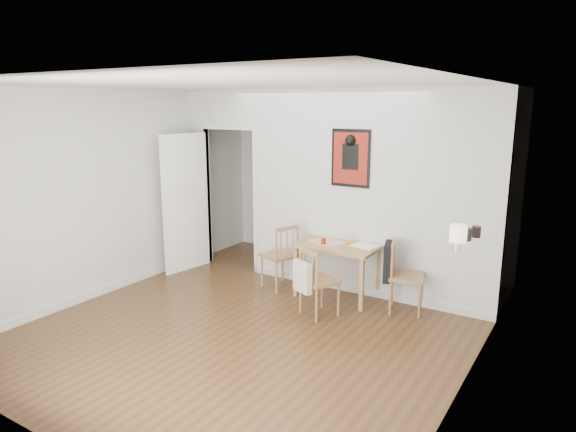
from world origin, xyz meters
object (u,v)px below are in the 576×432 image
Objects in this scene: dining_table at (338,251)px; bookshelf at (281,193)px; notebook at (365,246)px; chair_left at (280,256)px; chair_right at (405,276)px; mantel_lamp at (458,235)px; fireplace at (469,300)px; ceramic_jar_a at (466,234)px; orange_fruit at (351,242)px; red_glass at (323,241)px; ceramic_jar_b at (476,232)px; chair_front at (319,281)px.

bookshelf is (-1.67, 1.27, 0.40)m from dining_table.
notebook is at bearing 14.67° from dining_table.
chair_right is (1.68, 0.11, 0.00)m from chair_left.
fireplace is at bearing 77.48° from mantel_lamp.
dining_table is at bearing 156.41° from ceramic_jar_a.
fireplace is 0.76m from mantel_lamp.
dining_table is 0.20m from orange_fruit.
orange_fruit is 0.19m from notebook.
dining_table is 0.83m from chair_left.
red_glass is (0.64, 0.02, 0.29)m from chair_left.
ceramic_jar_a is at bearing -41.91° from chair_right.
orange_fruit is at bearing 11.68° from chair_left.
chair_left is 2.71m from ceramic_jar_b.
mantel_lamp is 0.59m from ceramic_jar_b.
chair_right is 0.68× the size of fireplace.
mantel_lamp is at bearing -35.58° from bookshelf.
dining_table is at bearing 161.77° from ceramic_jar_b.
ceramic_jar_b is (0.03, 0.58, -0.09)m from mantel_lamp.
dining_table is at bearing -37.30° from bookshelf.
bookshelf reaches higher than red_glass.
ceramic_jar_b is at bearing 86.99° from mantel_lamp.
ceramic_jar_b reaches higher than chair_left.
red_glass is at bearing 150.54° from mantel_lamp.
chair_right is at bearing 3.66° from chair_left.
orange_fruit is 0.32× the size of mantel_lamp.
fireplace reaches higher than notebook.
notebook is 1.96m from mantel_lamp.
ceramic_jar_a is at bearing -27.70° from orange_fruit.
red_glass is 0.68× the size of ceramic_jar_a.
chair_right is 10.58× the size of red_glass.
red_glass is 0.74× the size of ceramic_jar_b.
chair_left is 1.00m from orange_fruit.
chair_left is 0.43× the size of bookshelf.
chair_front is (-0.80, -0.63, -0.03)m from chair_right.
ceramic_jar_a reaches higher than dining_table.
red_glass is (-0.23, 0.54, 0.32)m from chair_front.
red_glass is at bearing -159.66° from notebook.
dining_table is at bearing 96.85° from chair_front.
bookshelf is 17.14× the size of ceramic_jar_a.
notebook is at bearing 155.08° from ceramic_jar_b.
red_glass is at bearing 165.78° from ceramic_jar_b.
ceramic_jar_b is (-0.04, 0.27, 0.60)m from fireplace.
chair_right is 2.68× the size of notebook.
ceramic_jar_a reaches higher than orange_fruit.
mantel_lamp is (1.40, -1.24, 0.60)m from notebook.
bookshelf is 6.39× the size of notebook.
fireplace is 0.66m from ceramic_jar_b.
chair_front is 1.74m from fireplace.
dining_table is 1.15× the size of chair_left.
chair_left is 2.70m from ceramic_jar_a.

